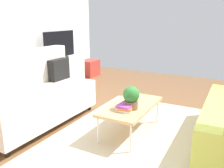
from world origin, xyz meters
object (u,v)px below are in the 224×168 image
Objects in this scene: coffee_table at (131,107)px; tv_console at (61,72)px; bottle_2 at (60,54)px; bottle_0 at (55,56)px; vase_1 at (47,57)px; table_book_0 at (126,109)px; vase_0 at (40,59)px; bottle_1 at (58,55)px; tv at (60,45)px; potted_plant at (131,97)px; couch_beige at (35,96)px; storage_trunk at (89,68)px.

coffee_table is 0.79× the size of tv_console.
bottle_0 is at bearing 180.00° from bottle_2.
table_book_0 is at bearing -117.74° from vase_1.
bottle_1 is (0.46, -0.09, 0.02)m from vase_0.
tv_console is 0.71m from vase_0.
vase_1 reaches higher than coffee_table.
potted_plant is at bearing -123.04° from tv.
couch_beige is 1.45m from table_book_0.
couch_beige reaches higher than vase_0.
table_book_0 reaches higher than coffee_table.
coffee_table is 3.02m from tv.
tv_console is 7.05× the size of bottle_1.
bottle_2 reaches higher than table_book_0.
bottle_1 is at bearing 60.19° from coffee_table.
couch_beige is 2.05m from bottle_0.
bottle_0 is (0.36, -0.09, 0.02)m from vase_0.
storage_trunk is (2.65, 2.45, -0.17)m from coffee_table.
tv reaches higher than vase_1.
coffee_table is 4.75× the size of bottle_2.
vase_1 is 0.91× the size of bottle_0.
tv_console reaches higher than table_book_0.
tv_console is 2.69× the size of storage_trunk.
bottle_0 is at bearing 60.38° from potted_plant.
potted_plant is 1.32× the size of bottle_2.
tv is 0.63m from vase_0.
bottle_1 is at bearing 58.59° from potted_plant.
coffee_table is at bearing -119.81° from bottle_1.
tv is at bearing 5.11° from bottle_0.
potted_plant is 1.79× the size of vase_1.
bottle_0 is 0.94× the size of bottle_1.
vase_0 is 0.20m from vase_1.
bottle_0 reaches higher than table_book_0.
bottle_0 is at bearing -174.89° from tv.
vase_1 is 0.74× the size of bottle_2.
couch_beige is 12.17× the size of vase_0.
vase_1 is (1.56, 1.18, 0.28)m from couch_beige.
tv_console is 3.12m from potted_plant.
tv is 1.92× the size of storage_trunk.
bottle_0 reaches higher than coffee_table.
couch_beige is 1.47m from coffee_table.
vase_0 is 0.84× the size of bottle_0.
potted_plant is at bearing -116.11° from vase_1.
bottle_0 is (0.16, -0.09, 0.01)m from vase_1.
tv_console reaches higher than storage_trunk.
table_book_0 is 3.03m from bottle_1.
tv reaches higher than coffee_table.
tv_console is 8.94× the size of vase_0.
table_book_0 is 2.97m from vase_1.
vase_1 is (1.38, 2.62, 0.29)m from table_book_0.
bottle_0 is (1.54, 2.53, 0.30)m from table_book_0.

